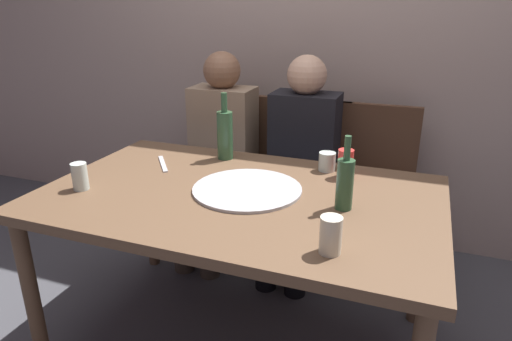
% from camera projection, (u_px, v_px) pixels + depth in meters
% --- Properties ---
extents(ground_plane, '(8.00, 8.00, 0.00)m').
position_uv_depth(ground_plane, '(241.00, 340.00, 2.03)').
color(ground_plane, '#424247').
extents(back_wall, '(6.00, 0.10, 2.60)m').
position_uv_depth(back_wall, '(318.00, 24.00, 2.64)').
color(back_wall, gray).
rests_on(back_wall, ground_plane).
extents(dining_table, '(1.55, 0.96, 0.72)m').
position_uv_depth(dining_table, '(239.00, 209.00, 1.80)').
color(dining_table, brown).
rests_on(dining_table, ground_plane).
extents(pizza_tray, '(0.43, 0.43, 0.01)m').
position_uv_depth(pizza_tray, '(247.00, 189.00, 1.80)').
color(pizza_tray, '#ADADB2').
rests_on(pizza_tray, dining_table).
extents(wine_bottle, '(0.06, 0.06, 0.27)m').
position_uv_depth(wine_bottle, '(345.00, 182.00, 1.61)').
color(wine_bottle, '#2D5133').
rests_on(wine_bottle, dining_table).
extents(beer_bottle, '(0.07, 0.07, 0.32)m').
position_uv_depth(beer_bottle, '(225.00, 134.00, 2.12)').
color(beer_bottle, '#2D5133').
rests_on(beer_bottle, dining_table).
extents(tumbler_near, '(0.06, 0.06, 0.11)m').
position_uv_depth(tumbler_near, '(80.00, 176.00, 1.79)').
color(tumbler_near, '#B7C6BC').
rests_on(tumbler_near, dining_table).
extents(tumbler_far, '(0.07, 0.07, 0.12)m').
position_uv_depth(tumbler_far, '(331.00, 235.00, 1.33)').
color(tumbler_far, beige).
rests_on(tumbler_far, dining_table).
extents(wine_glass, '(0.07, 0.07, 0.08)m').
position_uv_depth(wine_glass, '(327.00, 162.00, 2.00)').
color(wine_glass, '#B7C6BC').
rests_on(wine_glass, dining_table).
extents(soda_can, '(0.07, 0.07, 0.12)m').
position_uv_depth(soda_can, '(345.00, 164.00, 1.92)').
color(soda_can, red).
rests_on(soda_can, dining_table).
extents(table_knife, '(0.15, 0.19, 0.01)m').
position_uv_depth(table_knife, '(163.00, 164.00, 2.08)').
color(table_knife, '#B7B7BC').
rests_on(table_knife, dining_table).
extents(chair_left, '(0.44, 0.44, 0.90)m').
position_uv_depth(chair_left, '(228.00, 160.00, 2.77)').
color(chair_left, '#472D1E').
rests_on(chair_left, ground_plane).
extents(chair_middle, '(0.44, 0.44, 0.90)m').
position_uv_depth(chair_middle, '(306.00, 170.00, 2.61)').
color(chair_middle, '#472D1E').
rests_on(chair_middle, ground_plane).
extents(chair_right, '(0.44, 0.44, 0.90)m').
position_uv_depth(chair_right, '(372.00, 178.00, 2.48)').
color(chair_right, '#472D1E').
rests_on(chair_right, ground_plane).
extents(guest_in_sweater, '(0.36, 0.56, 1.17)m').
position_uv_depth(guest_in_sweater, '(217.00, 147.00, 2.59)').
color(guest_in_sweater, '#937A60').
rests_on(guest_in_sweater, ground_plane).
extents(guest_in_beanie, '(0.36, 0.56, 1.17)m').
position_uv_depth(guest_in_beanie, '(300.00, 157.00, 2.43)').
color(guest_in_beanie, black).
rests_on(guest_in_beanie, ground_plane).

